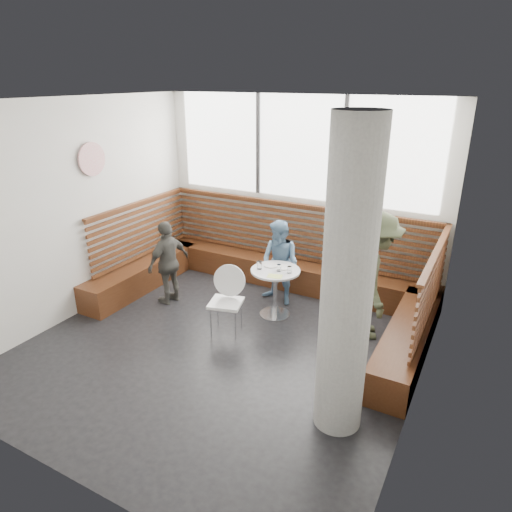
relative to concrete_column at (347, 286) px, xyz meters
The scene contains 15 objects.
room 1.95m from the concrete_column, 161.90° to the left, with size 5.00×5.00×3.20m.
booth 3.24m from the concrete_column, 127.94° to the left, with size 5.00×2.50×1.44m.
concrete_column is the anchor object (origin of this frame).
wall_art 4.48m from the concrete_column, 166.94° to the left, with size 0.50×0.50×0.03m, color white.
cafe_table 2.62m from the concrete_column, 132.25° to the left, with size 0.74×0.74×0.76m.
cafe_chair 2.48m from the concrete_column, 152.15° to the left, with size 0.47×0.46×0.97m.
adult_man 2.05m from the concrete_column, 95.38° to the left, with size 1.17×0.67×1.81m, color #3C442D.
child_back 2.97m from the concrete_column, 128.31° to the left, with size 0.67×0.52×1.37m, color #658BAF.
child_left 3.72m from the concrete_column, 157.30° to the left, with size 0.80×0.33×1.37m, color #4C4B45.
plate_near 2.69m from the concrete_column, 132.83° to the left, with size 0.21×0.21×0.02m, color white.
plate_far 2.57m from the concrete_column, 128.87° to the left, with size 0.21×0.21×0.01m, color white.
glass_left 2.62m from the concrete_column, 137.45° to the left, with size 0.08×0.08×0.12m, color white.
glass_mid 2.47m from the concrete_column, 131.40° to the left, with size 0.07×0.07×0.10m, color white.
glass_right 2.38m from the concrete_column, 128.11° to the left, with size 0.06×0.06×0.10m, color white.
menu_card 2.32m from the concrete_column, 134.30° to the left, with size 0.22×0.15×0.00m, color #A5C64C.
Camera 1 is at (2.95, -4.46, 3.45)m, focal length 32.00 mm.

